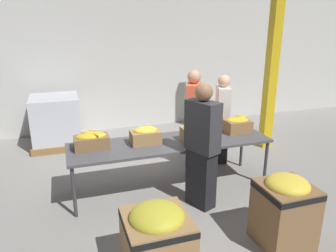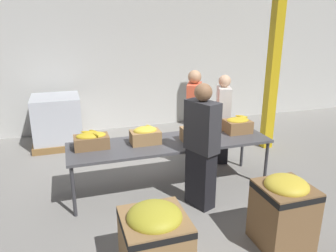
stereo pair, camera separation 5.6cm
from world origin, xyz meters
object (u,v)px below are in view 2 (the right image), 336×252
banana_box_0 (91,140)px  banana_box_3 (238,125)px  banana_box_1 (145,135)px  volunteer_0 (223,120)px  volunteer_1 (201,148)px  sorting_table (170,144)px  donation_bin_1 (284,209)px  volunteer_2 (194,119)px  donation_bin_0 (155,238)px  banana_box_2 (195,132)px  pallet_stack_0 (57,121)px  support_pillar (275,49)px

banana_box_0 → banana_box_3: bearing=-0.3°
banana_box_1 → volunteer_0: bearing=22.4°
volunteer_1 → sorting_table: bearing=-0.6°
volunteer_0 → donation_bin_1: 2.47m
volunteer_2 → donation_bin_0: 2.86m
sorting_table → banana_box_2: size_ratio=7.39×
volunteer_0 → banana_box_3: bearing=14.6°
sorting_table → banana_box_1: (-0.38, 0.05, 0.18)m
sorting_table → banana_box_0: (-1.16, 0.10, 0.16)m
banana_box_3 → pallet_stack_0: pallet_stack_0 is taller
banana_box_2 → volunteer_1: volunteer_1 is taller
volunteer_2 → support_pillar: bearing=126.5°
banana_box_1 → sorting_table: bearing=-7.4°
pallet_stack_0 → banana_box_3: bearing=-40.1°
sorting_table → donation_bin_0: donation_bin_0 is taller
volunteer_2 → support_pillar: (1.77, 0.32, 1.14)m
volunteer_1 → banana_box_3: bearing=-75.4°
support_pillar → donation_bin_1: bearing=-120.5°
volunteer_1 → volunteer_2: bearing=-39.8°
banana_box_3 → donation_bin_0: 2.66m
banana_box_3 → volunteer_2: volunteer_2 is taller
banana_box_0 → banana_box_3: banana_box_3 is taller
donation_bin_0 → support_pillar: (3.17, 2.77, 1.58)m
volunteer_1 → donation_bin_1: (0.57, -1.08, -0.42)m
banana_box_1 → volunteer_2: 1.27m
banana_box_1 → volunteer_1: size_ratio=0.25×
sorting_table → support_pillar: (2.45, 1.08, 1.27)m
sorting_table → banana_box_2: bearing=-11.3°
banana_box_2 → support_pillar: 2.61m
volunteer_2 → donation_bin_0: (-1.40, -2.45, -0.44)m
volunteer_0 → donation_bin_1: bearing=9.2°
support_pillar → pallet_stack_0: bearing=161.0°
sorting_table → banana_box_1: banana_box_1 is taller
volunteer_0 → donation_bin_0: (-1.95, -2.41, -0.39)m
sorting_table → banana_box_1: size_ratio=6.99×
banana_box_2 → donation_bin_1: (0.44, -1.62, -0.46)m
banana_box_3 → volunteer_1: (-0.94, -0.70, -0.02)m
banana_box_1 → donation_bin_0: bearing=-101.1°
banana_box_0 → donation_bin_1: 2.71m
banana_box_3 → banana_box_0: bearing=179.7°
banana_box_2 → donation_bin_1: bearing=-74.8°
donation_bin_0 → banana_box_1: bearing=78.9°
sorting_table → pallet_stack_0: bearing=123.8°
sorting_table → banana_box_1: bearing=172.6°
volunteer_0 → support_pillar: (1.22, 0.36, 1.19)m
banana_box_3 → support_pillar: bearing=37.8°
support_pillar → banana_box_3: bearing=-142.2°
banana_box_1 → donation_bin_1: (1.19, -1.75, -0.44)m
banana_box_2 → support_pillar: bearing=29.0°
banana_box_2 → volunteer_1: (-0.13, -0.54, -0.04)m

